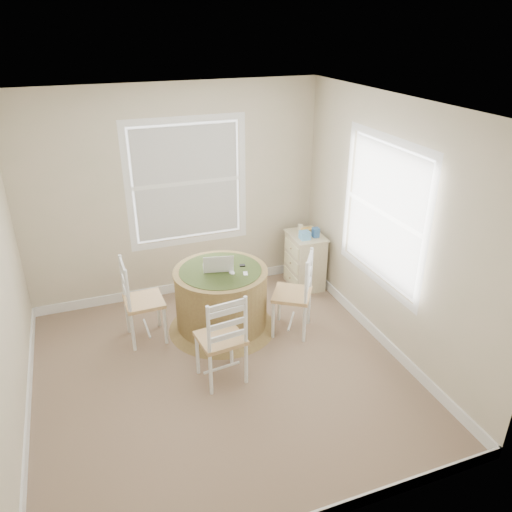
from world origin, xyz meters
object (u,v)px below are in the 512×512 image
round_table (221,297)px  chair_near (221,338)px  chair_right (292,294)px  laptop (218,267)px  corner_chest (305,260)px  chair_left (144,301)px

round_table → chair_near: size_ratio=1.28×
round_table → chair_near: 0.89m
chair_right → laptop: size_ratio=2.52×
chair_near → chair_right: (0.98, 0.52, 0.00)m
laptop → corner_chest: size_ratio=0.52×
round_table → laptop: (-0.02, 0.02, 0.37)m
chair_right → corner_chest: 1.09m
corner_chest → round_table: bearing=-154.4°
chair_left → chair_near: bearing=-150.0°
chair_near → corner_chest: size_ratio=1.31×
chair_left → chair_right: (1.55, -0.42, 0.00)m
round_table → corner_chest: bearing=38.5°
chair_right → laptop: (-0.73, 0.35, 0.30)m
round_table → laptop: 0.37m
laptop → corner_chest: laptop is taller
chair_left → laptop: bearing=-96.7°
laptop → corner_chest: (1.33, 0.56, -0.41)m
chair_right → laptop: laptop is taller
round_table → chair_right: chair_right is taller
chair_left → chair_right: 1.61m
chair_left → chair_near: 1.11m
round_table → chair_right: size_ratio=1.28×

